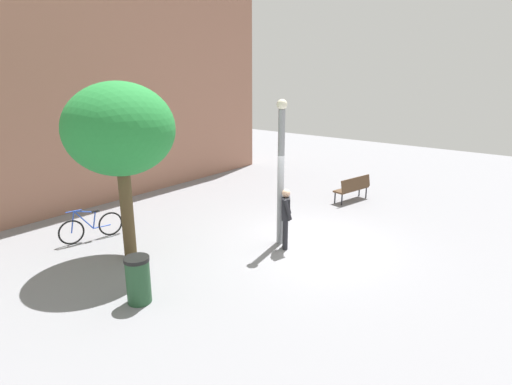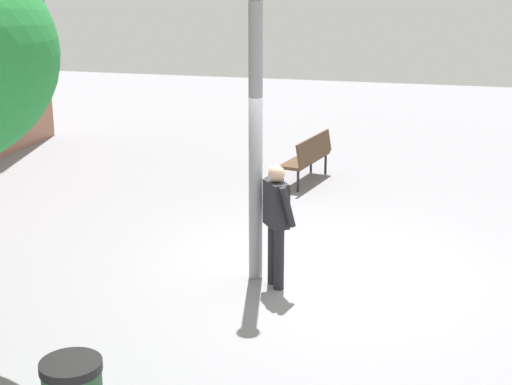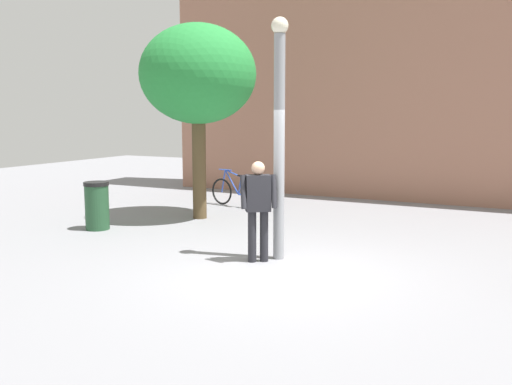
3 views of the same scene
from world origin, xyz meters
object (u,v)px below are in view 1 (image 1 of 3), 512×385
at_px(bicycle_blue, 91,227).
at_px(park_bench, 353,187).
at_px(trash_bin, 138,280).
at_px(person_by_lamppost, 286,215).
at_px(lamppost, 281,168).
at_px(plaza_tree, 120,130).

bearing_deg(bicycle_blue, park_bench, -27.29).
relative_size(park_bench, trash_bin, 1.64).
height_order(person_by_lamppost, trash_bin, person_by_lamppost).
height_order(lamppost, trash_bin, lamppost).
height_order(park_bench, trash_bin, trash_bin).
bearing_deg(trash_bin, lamppost, -5.89).
xyz_separation_m(lamppost, plaza_tree, (-3.18, 2.52, 1.14)).
bearing_deg(plaza_tree, trash_bin, -121.18).
relative_size(lamppost, person_by_lamppost, 2.38).
bearing_deg(trash_bin, bicycle_blue, 72.32).
bearing_deg(bicycle_blue, plaza_tree, -89.70).
relative_size(park_bench, bicycle_blue, 0.94).
xyz_separation_m(person_by_lamppost, trash_bin, (-4.20, 0.79, -0.45)).
distance_m(lamppost, trash_bin, 4.74).
distance_m(lamppost, bicycle_blue, 5.67).
bearing_deg(lamppost, trash_bin, 174.11).
bearing_deg(plaza_tree, bicycle_blue, 90.30).
xyz_separation_m(person_by_lamppost, bicycle_blue, (-2.97, 4.68, -0.58)).
bearing_deg(person_by_lamppost, plaza_tree, 136.02).
bearing_deg(plaza_tree, park_bench, -16.23).
xyz_separation_m(plaza_tree, trash_bin, (-1.25, -2.06, -2.78)).
relative_size(person_by_lamppost, bicycle_blue, 0.94).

